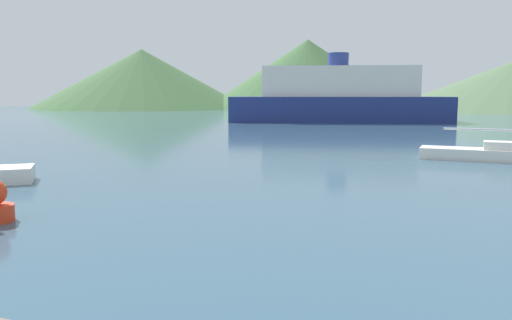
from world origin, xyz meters
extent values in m
cube|color=white|center=(10.40, 24.32, 0.26)|extent=(8.03, 3.48, 0.53)
cube|color=white|center=(10.40, 24.32, 0.71)|extent=(2.56, 1.63, 0.37)
cylinder|color=#BCBCC1|center=(9.25, 24.62, 1.43)|extent=(3.47, 1.00, 0.10)
cube|color=navy|center=(2.55, 58.59, 1.39)|extent=(24.67, 11.19, 2.78)
cube|color=silver|center=(2.55, 58.59, 4.44)|extent=(17.38, 9.23, 3.33)
cylinder|color=navy|center=(2.55, 58.59, 6.90)|extent=(2.33, 2.33, 1.60)
cone|color=#3D6038|center=(-40.88, 108.11, 6.54)|extent=(48.06, 48.06, 13.08)
cone|color=#3D6038|center=(-4.24, 114.32, 7.62)|extent=(46.34, 46.34, 15.25)
camera|label=1|loc=(2.52, 0.31, 3.02)|focal=35.00mm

